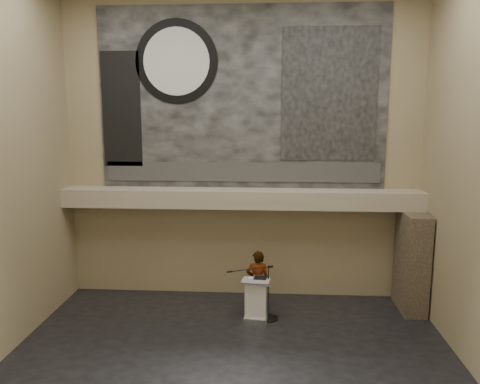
{
  "coord_description": "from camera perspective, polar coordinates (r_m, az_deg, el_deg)",
  "views": [
    {
      "loc": [
        0.78,
        -9.22,
        5.38
      ],
      "look_at": [
        0.0,
        3.2,
        3.2
      ],
      "focal_mm": 35.0,
      "sensor_mm": 36.0,
      "label": 1
    }
  ],
  "objects": [
    {
      "name": "lectern",
      "position": [
        12.45,
        1.98,
        -12.89
      ],
      "size": [
        0.75,
        0.57,
        1.13
      ],
      "rotation": [
        0.0,
        0.0,
        -0.11
      ],
      "color": "silver",
      "rests_on": "floor"
    },
    {
      "name": "banner_building_print",
      "position": [
        13.25,
        10.84,
        11.58
      ],
      "size": [
        2.6,
        0.02,
        3.6
      ],
      "primitive_type": "cube",
      "color": "black",
      "rests_on": "banner"
    },
    {
      "name": "stone_pier",
      "position": [
        13.57,
        20.19,
        -7.97
      ],
      "size": [
        0.6,
        1.4,
        2.7
      ],
      "primitive_type": "cube",
      "color": "#3D3125",
      "rests_on": "floor"
    },
    {
      "name": "banner",
      "position": [
        13.21,
        0.21,
        11.33
      ],
      "size": [
        8.0,
        0.05,
        5.0
      ],
      "primitive_type": "cube",
      "color": "black",
      "rests_on": "wall_back"
    },
    {
      "name": "papers",
      "position": [
        12.22,
        1.52,
        -10.56
      ],
      "size": [
        0.27,
        0.34,
        0.0
      ],
      "primitive_type": "cube",
      "rotation": [
        0.0,
        0.0,
        -0.15
      ],
      "color": "silver",
      "rests_on": "lectern"
    },
    {
      "name": "banner_clock_rim",
      "position": [
        13.46,
        -7.76,
        15.48
      ],
      "size": [
        2.3,
        0.02,
        2.3
      ],
      "primitive_type": "cylinder",
      "rotation": [
        1.57,
        0.0,
        0.0
      ],
      "color": "black",
      "rests_on": "banner"
    },
    {
      "name": "banner_clock_face",
      "position": [
        13.44,
        -7.77,
        15.49
      ],
      "size": [
        1.84,
        0.02,
        1.84
      ],
      "primitive_type": "cylinder",
      "rotation": [
        1.57,
        0.0,
        0.0
      ],
      "color": "silver",
      "rests_on": "banner"
    },
    {
      "name": "sprinkler_right",
      "position": [
        13.1,
        8.43,
        -2.11
      ],
      "size": [
        0.04,
        0.04,
        0.06
      ],
      "primitive_type": "cylinder",
      "color": "#B2893D",
      "rests_on": "soffit"
    },
    {
      "name": "floor",
      "position": [
        10.7,
        -1.14,
        -20.25
      ],
      "size": [
        10.0,
        10.0,
        0.0
      ],
      "primitive_type": "plane",
      "color": "black",
      "rests_on": "ground"
    },
    {
      "name": "sprinkler_left",
      "position": [
        13.27,
        -6.82,
        -1.92
      ],
      "size": [
        0.04,
        0.04,
        0.06
      ],
      "primitive_type": "cylinder",
      "color": "#B2893D",
      "rests_on": "soffit"
    },
    {
      "name": "speaker_person",
      "position": [
        12.73,
        2.18,
        -10.88
      ],
      "size": [
        0.63,
        0.41,
        1.71
      ],
      "primitive_type": "imported",
      "rotation": [
        0.0,
        0.0,
        3.14
      ],
      "color": "silver",
      "rests_on": "floor"
    },
    {
      "name": "banner_text_strip",
      "position": [
        13.28,
        0.2,
        2.46
      ],
      "size": [
        7.76,
        0.02,
        0.55
      ],
      "primitive_type": "cube",
      "color": "#2E2E2E",
      "rests_on": "banner"
    },
    {
      "name": "mic_stand",
      "position": [
        12.61,
        3.27,
        -14.3
      ],
      "size": [
        1.29,
        0.72,
        1.46
      ],
      "rotation": [
        0.0,
        0.0,
        0.41
      ],
      "color": "black",
      "rests_on": "floor"
    },
    {
      "name": "soffit",
      "position": [
        13.07,
        0.11,
        -0.78
      ],
      "size": [
        10.0,
        0.8,
        0.5
      ],
      "primitive_type": "cube",
      "color": "#9F927B",
      "rests_on": "wall_back"
    },
    {
      "name": "banner_brick_print",
      "position": [
        13.79,
        -14.25,
        9.72
      ],
      "size": [
        1.1,
        0.02,
        3.2
      ],
      "primitive_type": "cube",
      "color": "black",
      "rests_on": "banner"
    },
    {
      "name": "wall_back",
      "position": [
        13.29,
        0.22,
        5.06
      ],
      "size": [
        10.0,
        0.02,
        8.5
      ],
      "primitive_type": "cube",
      "color": "#8C7B59",
      "rests_on": "floor"
    },
    {
      "name": "wall_front",
      "position": [
        5.39,
        -4.8,
        -2.19
      ],
      "size": [
        10.0,
        0.02,
        8.5
      ],
      "primitive_type": "cube",
      "color": "#8C7B59",
      "rests_on": "floor"
    },
    {
      "name": "binder",
      "position": [
        12.25,
        2.48,
        -10.43
      ],
      "size": [
        0.35,
        0.29,
        0.04
      ],
      "primitive_type": "cube",
      "rotation": [
        0.0,
        0.0,
        -0.1
      ],
      "color": "black",
      "rests_on": "lectern"
    }
  ]
}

